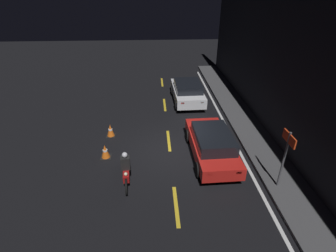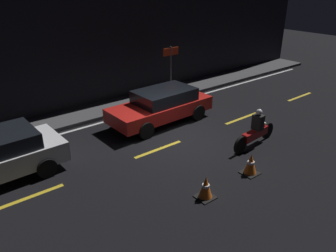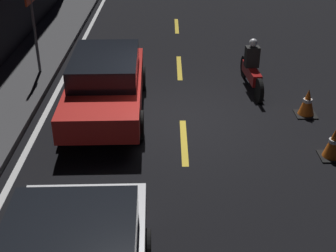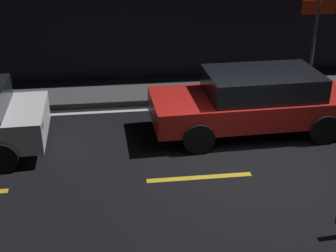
# 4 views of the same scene
# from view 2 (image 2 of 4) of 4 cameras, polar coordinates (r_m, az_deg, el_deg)

# --- Properties ---
(ground_plane) EXTENTS (56.00, 56.00, 0.00)m
(ground_plane) POSITION_cam_2_polar(r_m,az_deg,el_deg) (12.18, 2.09, -2.68)
(ground_plane) COLOR black
(raised_curb) EXTENTS (28.00, 1.71, 0.15)m
(raised_curb) POSITION_cam_2_polar(r_m,az_deg,el_deg) (15.51, -8.60, 3.53)
(raised_curb) COLOR #424244
(raised_curb) RESTS_ON ground
(building_front) EXTENTS (28.00, 0.30, 7.95)m
(building_front) POSITION_cam_2_polar(r_m,az_deg,el_deg) (15.46, -11.53, 18.19)
(building_front) COLOR black
(building_front) RESTS_ON ground
(lane_dash_b) EXTENTS (2.00, 0.14, 0.01)m
(lane_dash_b) POSITION_cam_2_polar(r_m,az_deg,el_deg) (10.05, -23.15, -11.40)
(lane_dash_b) COLOR gold
(lane_dash_b) RESTS_ON ground
(lane_dash_c) EXTENTS (2.00, 0.14, 0.01)m
(lane_dash_c) POSITION_cam_2_polar(r_m,az_deg,el_deg) (11.63, -1.69, -4.07)
(lane_dash_c) COLOR gold
(lane_dash_c) RESTS_ON ground
(lane_dash_d) EXTENTS (2.00, 0.14, 0.01)m
(lane_dash_d) POSITION_cam_2_polar(r_m,az_deg,el_deg) (14.49, 12.72, 1.33)
(lane_dash_d) COLOR gold
(lane_dash_d) RESTS_ON ground
(lane_dash_e) EXTENTS (2.00, 0.14, 0.01)m
(lane_dash_e) POSITION_cam_2_polar(r_m,az_deg,el_deg) (18.03, 21.97, 4.76)
(lane_dash_e) COLOR gold
(lane_dash_e) RESTS_ON ground
(lane_solid_kerb) EXTENTS (25.20, 0.14, 0.01)m
(lane_solid_kerb) POSITION_cam_2_polar(r_m,az_deg,el_deg) (14.65, -6.40, 2.06)
(lane_solid_kerb) COLOR silver
(lane_solid_kerb) RESTS_ON ground
(taxi_red) EXTENTS (4.46, 1.96, 1.39)m
(taxi_red) POSITION_cam_2_polar(r_m,az_deg,el_deg) (13.52, -1.11, 3.66)
(taxi_red) COLOR red
(taxi_red) RESTS_ON ground
(motorcycle) EXTENTS (2.33, 0.38, 1.38)m
(motorcycle) POSITION_cam_2_polar(r_m,az_deg,el_deg) (12.05, 14.98, -0.92)
(motorcycle) COLOR black
(motorcycle) RESTS_ON ground
(traffic_cone_near) EXTENTS (0.49, 0.49, 0.68)m
(traffic_cone_near) POSITION_cam_2_polar(r_m,az_deg,el_deg) (9.15, 6.58, -10.58)
(traffic_cone_near) COLOR black
(traffic_cone_near) RESTS_ON ground
(traffic_cone_mid) EXTENTS (0.51, 0.51, 0.68)m
(traffic_cone_mid) POSITION_cam_2_polar(r_m,az_deg,el_deg) (10.43, 14.21, -6.44)
(traffic_cone_mid) COLOR black
(traffic_cone_mid) RESTS_ON ground
(shop_sign) EXTENTS (0.90, 0.08, 2.40)m
(shop_sign) POSITION_cam_2_polar(r_m,az_deg,el_deg) (16.16, 0.49, 11.23)
(shop_sign) COLOR #4C4C51
(shop_sign) RESTS_ON raised_curb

